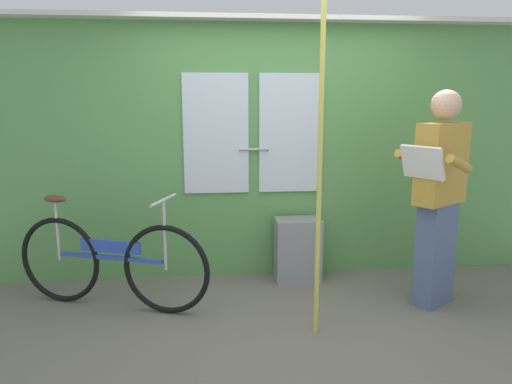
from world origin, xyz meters
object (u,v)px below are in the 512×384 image
Objects in this scene: passenger_reading_newspaper at (439,195)px; handrail_pole at (320,174)px; bicycle_near_door at (110,262)px; trash_bin_by_wall at (298,249)px.

handrail_pole reaches higher than passenger_reading_newspaper.
trash_bin_by_wall is (1.64, 0.46, -0.09)m from bicycle_near_door.
trash_bin_by_wall is at bearing 35.28° from bicycle_near_door.
handrail_pole is at bearing -0.90° from bicycle_near_door.
trash_bin_by_wall is (-1.02, 0.66, -0.64)m from passenger_reading_newspaper.
trash_bin_by_wall is at bearing 86.94° from handrail_pole.
handrail_pole is (-0.06, -1.05, 0.89)m from trash_bin_by_wall.
bicycle_near_door is at bearing 159.50° from handrail_pole.
bicycle_near_door is at bearing -37.86° from passenger_reading_newspaper.
bicycle_near_door is 1.87m from handrail_pole.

